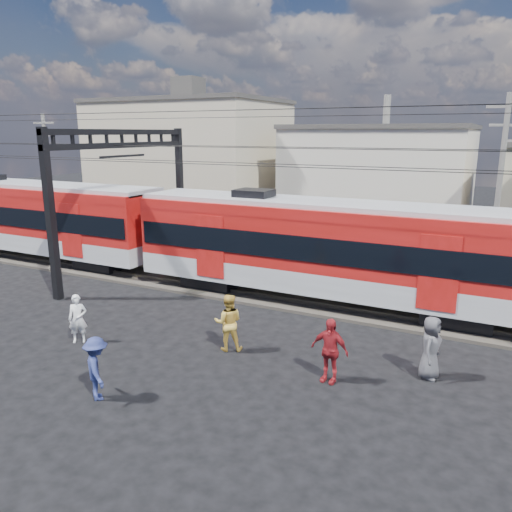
% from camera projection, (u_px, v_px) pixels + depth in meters
% --- Properties ---
extents(ground, '(120.00, 120.00, 0.00)m').
position_uv_depth(ground, '(222.00, 389.00, 13.53)').
color(ground, black).
rests_on(ground, ground).
extents(track_bed, '(70.00, 3.40, 0.12)m').
position_uv_depth(track_bed, '(321.00, 301.00, 20.46)').
color(track_bed, '#2D2823').
rests_on(track_bed, ground).
extents(rail_near, '(70.00, 0.12, 0.12)m').
position_uv_depth(rail_near, '(315.00, 304.00, 19.78)').
color(rail_near, '#59544C').
rests_on(rail_near, track_bed).
extents(rail_far, '(70.00, 0.12, 0.12)m').
position_uv_depth(rail_far, '(327.00, 293.00, 21.08)').
color(rail_far, '#59544C').
rests_on(rail_far, track_bed).
extents(commuter_train, '(50.30, 3.08, 4.17)m').
position_uv_depth(commuter_train, '(331.00, 246.00, 19.75)').
color(commuter_train, black).
rests_on(commuter_train, ground).
extents(catenary, '(70.00, 9.30, 7.52)m').
position_uv_depth(catenary, '(146.00, 169.00, 23.00)').
color(catenary, black).
rests_on(catenary, ground).
extents(building_west, '(14.28, 10.20, 9.30)m').
position_uv_depth(building_west, '(191.00, 159.00, 40.63)').
color(building_west, '#BBAD8F').
rests_on(building_west, ground).
extents(building_midwest, '(12.24, 12.24, 7.30)m').
position_uv_depth(building_midwest, '(383.00, 176.00, 36.94)').
color(building_midwest, beige).
rests_on(building_midwest, ground).
extents(utility_pole_mid, '(1.80, 0.24, 8.50)m').
position_uv_depth(utility_pole_mid, '(500.00, 183.00, 22.83)').
color(utility_pole_mid, slate).
rests_on(utility_pole_mid, ground).
extents(utility_pole_west, '(1.80, 0.24, 8.00)m').
position_uv_depth(utility_pole_west, '(48.00, 170.00, 34.23)').
color(utility_pole_west, slate).
rests_on(utility_pole_west, ground).
extents(pedestrian_a, '(0.71, 0.67, 1.63)m').
position_uv_depth(pedestrian_a, '(78.00, 319.00, 16.43)').
color(pedestrian_a, white).
rests_on(pedestrian_a, ground).
extents(pedestrian_b, '(1.12, 1.03, 1.86)m').
position_uv_depth(pedestrian_b, '(228.00, 322.00, 15.80)').
color(pedestrian_b, gold).
rests_on(pedestrian_b, ground).
extents(pedestrian_c, '(1.25, 1.17, 1.70)m').
position_uv_depth(pedestrian_c, '(97.00, 368.00, 12.90)').
color(pedestrian_c, navy).
rests_on(pedestrian_c, ground).
extents(pedestrian_d, '(1.13, 0.56, 1.86)m').
position_uv_depth(pedestrian_d, '(330.00, 350.00, 13.78)').
color(pedestrian_d, maroon).
rests_on(pedestrian_d, ground).
extents(pedestrian_e, '(0.68, 0.96, 1.83)m').
position_uv_depth(pedestrian_e, '(431.00, 348.00, 13.98)').
color(pedestrian_e, '#454449').
rests_on(pedestrian_e, ground).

